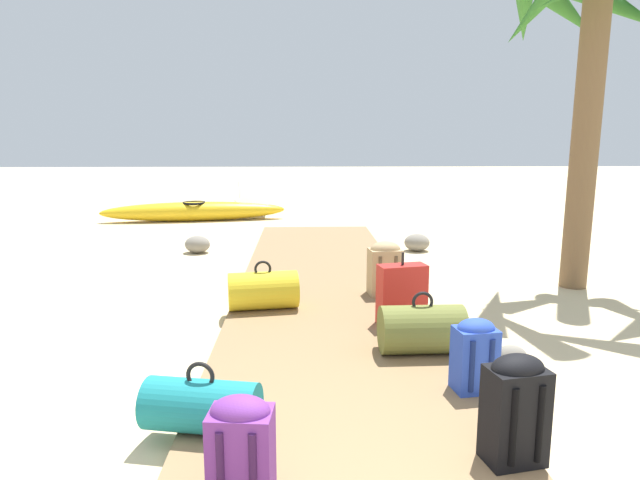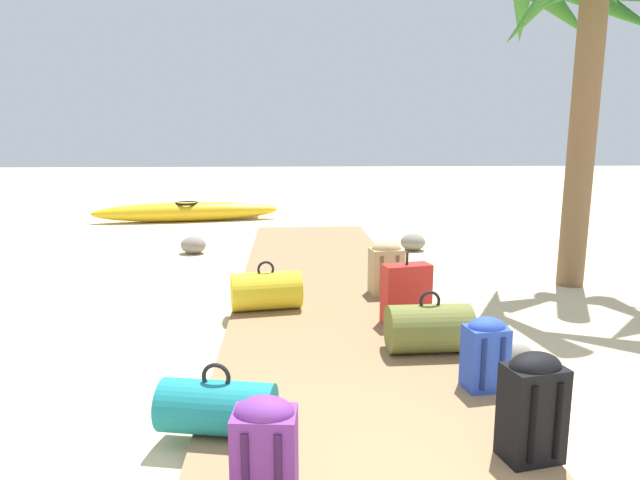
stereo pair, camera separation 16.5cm
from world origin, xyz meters
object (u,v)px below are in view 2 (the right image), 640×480
(backpack_blue, at_px, (486,352))
(backpack_tan, at_px, (386,266))
(backpack_black, at_px, (533,404))
(kayak, at_px, (187,212))
(backpack_purple, at_px, (265,448))
(lounge_chair, at_px, (244,201))
(suitcase_red, at_px, (406,294))
(duffel_bag_teal, at_px, (217,407))
(palm_tree_far_right, at_px, (588,26))
(duffel_bag_yellow, at_px, (266,291))
(duffel_bag_olive, at_px, (429,328))

(backpack_blue, height_order, backpack_tan, backpack_tan)
(backpack_black, relative_size, backpack_tan, 1.01)
(backpack_blue, bearing_deg, backpack_tan, 96.10)
(backpack_tan, bearing_deg, kayak, 117.49)
(backpack_tan, relative_size, backpack_purple, 1.13)
(backpack_black, distance_m, lounge_chair, 10.11)
(suitcase_red, distance_m, kayak, 7.63)
(duffel_bag_teal, distance_m, backpack_purple, 0.69)
(backpack_tan, distance_m, kayak, 6.78)
(kayak, bearing_deg, palm_tree_far_right, -45.70)
(backpack_purple, xyz_separation_m, lounge_chair, (-0.86, 10.13, -0.01))
(kayak, bearing_deg, lounge_chair, 34.28)
(suitcase_red, xyz_separation_m, backpack_black, (0.18, -2.15, 0.03))
(suitcase_red, height_order, backpack_blue, suitcase_red)
(duffel_bag_yellow, xyz_separation_m, backpack_black, (1.44, -2.62, 0.12))
(backpack_tan, bearing_deg, duffel_bag_olive, -88.54)
(duffel_bag_yellow, bearing_deg, backpack_blue, -50.69)
(suitcase_red, relative_size, duffel_bag_teal, 0.95)
(backpack_blue, bearing_deg, backpack_black, -93.55)
(backpack_black, bearing_deg, duffel_bag_yellow, 118.69)
(backpack_blue, relative_size, backpack_tan, 0.86)
(palm_tree_far_right, xyz_separation_m, lounge_chair, (-4.24, 6.27, -2.57))
(duffel_bag_olive, bearing_deg, lounge_chair, 103.68)
(duffel_bag_yellow, relative_size, duffel_bag_olive, 1.10)
(duffel_bag_teal, xyz_separation_m, backpack_purple, (0.29, -0.62, 0.11))
(suitcase_red, height_order, duffel_bag_yellow, suitcase_red)
(backpack_tan, bearing_deg, backpack_black, -86.41)
(backpack_blue, distance_m, backpack_tan, 2.30)
(suitcase_red, relative_size, backpack_tan, 1.14)
(backpack_blue, distance_m, backpack_black, 0.81)
(backpack_black, distance_m, backpack_purple, 1.36)
(suitcase_red, bearing_deg, duffel_bag_yellow, 159.15)
(duffel_bag_yellow, height_order, palm_tree_far_right, palm_tree_far_right)
(backpack_black, bearing_deg, palm_tree_far_right, 60.39)
(backpack_black, bearing_deg, suitcase_red, 94.90)
(duffel_bag_olive, distance_m, palm_tree_far_right, 4.04)
(backpack_blue, relative_size, lounge_chair, 0.30)
(duffel_bag_yellow, height_order, lounge_chair, lounge_chair)
(backpack_tan, xyz_separation_m, backpack_purple, (-1.14, -3.36, -0.03))
(duffel_bag_yellow, height_order, duffel_bag_teal, duffel_bag_yellow)
(backpack_blue, xyz_separation_m, backpack_black, (-0.05, -0.81, 0.04))
(suitcase_red, relative_size, palm_tree_far_right, 0.17)
(palm_tree_far_right, xyz_separation_m, kayak, (-5.37, 5.50, -2.69))
(duffel_bag_olive, distance_m, backpack_tan, 1.63)
(suitcase_red, distance_m, palm_tree_far_right, 3.69)
(duffel_bag_teal, height_order, backpack_tan, backpack_tan)
(duffel_bag_olive, bearing_deg, backpack_black, -84.05)
(backpack_blue, bearing_deg, duffel_bag_olive, 107.20)
(duffel_bag_yellow, height_order, backpack_purple, backpack_purple)
(duffel_bag_olive, bearing_deg, backpack_tan, 91.46)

